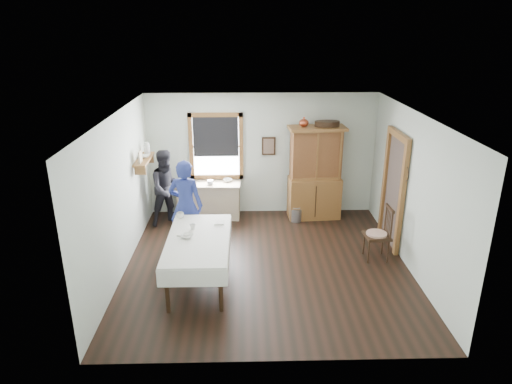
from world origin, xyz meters
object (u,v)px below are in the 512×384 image
(wicker_basket, at_px, (310,214))
(china_hutch, at_px, (315,173))
(dining_table, at_px, (199,260))
(woman_blue, at_px, (186,209))
(spindle_chair, at_px, (377,233))
(work_counter, at_px, (209,200))
(pail, at_px, (296,215))
(figure_dark, at_px, (168,191))

(wicker_basket, bearing_deg, china_hutch, 45.85)
(dining_table, bearing_deg, woman_blue, 105.57)
(spindle_chair, bearing_deg, work_counter, 144.54)
(work_counter, distance_m, wicker_basket, 2.26)
(woman_blue, bearing_deg, china_hutch, -140.73)
(spindle_chair, relative_size, wicker_basket, 2.82)
(pail, height_order, wicker_basket, pail)
(pail, xyz_separation_m, woman_blue, (-2.21, -1.25, 0.68))
(work_counter, xyz_separation_m, china_hutch, (2.32, -0.04, 0.63))
(work_counter, distance_m, spindle_chair, 3.76)
(dining_table, bearing_deg, wicker_basket, 49.32)
(dining_table, xyz_separation_m, figure_dark, (-0.86, 2.36, 0.36))
(china_hutch, height_order, woman_blue, china_hutch)
(china_hutch, distance_m, woman_blue, 3.02)
(spindle_chair, bearing_deg, woman_blue, 168.56)
(work_counter, bearing_deg, spindle_chair, -30.29)
(china_hutch, xyz_separation_m, woman_blue, (-2.63, -1.46, -0.21))
(work_counter, relative_size, china_hutch, 0.68)
(china_hutch, distance_m, wicker_basket, 0.92)
(dining_table, bearing_deg, pail, 52.47)
(work_counter, height_order, china_hutch, china_hutch)
(dining_table, bearing_deg, china_hutch, 49.20)
(pail, bearing_deg, work_counter, 172.40)
(pail, bearing_deg, wicker_basket, 20.85)
(figure_dark, bearing_deg, china_hutch, -24.49)
(spindle_chair, distance_m, pail, 2.20)
(china_hutch, height_order, pail, china_hutch)
(spindle_chair, height_order, woman_blue, woman_blue)
(pail, relative_size, figure_dark, 0.19)
(dining_table, relative_size, spindle_chair, 1.93)
(woman_blue, bearing_deg, work_counter, -91.32)
(spindle_chair, bearing_deg, china_hutch, 110.42)
(dining_table, distance_m, spindle_chair, 3.23)
(spindle_chair, xyz_separation_m, pail, (-1.28, 1.75, -0.37))
(china_hutch, height_order, dining_table, china_hutch)
(work_counter, xyz_separation_m, dining_table, (0.03, -2.70, -0.00))
(pail, distance_m, woman_blue, 2.63)
(woman_blue, relative_size, figure_dark, 1.08)
(spindle_chair, distance_m, woman_blue, 3.54)
(pail, bearing_deg, dining_table, -127.53)
(spindle_chair, relative_size, woman_blue, 0.63)
(work_counter, xyz_separation_m, spindle_chair, (3.18, -2.01, 0.12))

